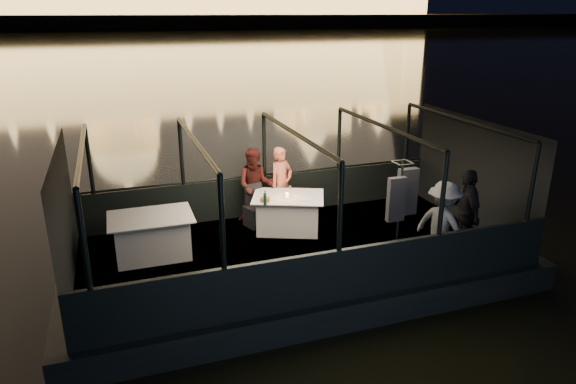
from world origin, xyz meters
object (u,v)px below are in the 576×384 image
object	(u,v)px
chair_port_right	(282,203)
dining_table_aft	(152,237)
passenger_dark	(466,213)
coat_stand	(398,220)
passenger_stripe	(443,223)
person_man_maroon	(255,189)
wine_bottle	(265,198)
dining_table_central	(288,213)
chair_port_left	(256,206)
person_woman_coral	(281,186)

from	to	relation	value
chair_port_right	dining_table_aft	bearing A→B (deg)	179.13
chair_port_right	passenger_dark	size ratio (longest dim) A/B	0.49
coat_stand	passenger_stripe	size ratio (longest dim) A/B	1.24
person_man_maroon	wine_bottle	world-z (taller)	person_man_maroon
dining_table_aft	coat_stand	bearing A→B (deg)	-24.45
dining_table_central	coat_stand	bearing A→B (deg)	-59.23
coat_stand	passenger_dark	world-z (taller)	coat_stand
dining_table_central	person_man_maroon	bearing A→B (deg)	124.98
dining_table_aft	chair_port_left	world-z (taller)	chair_port_left
chair_port_left	coat_stand	size ratio (longest dim) A/B	0.44
chair_port_right	coat_stand	xyz separation A→B (m)	(1.28, -2.65, 0.45)
coat_stand	person_woman_coral	bearing A→B (deg)	112.59
dining_table_central	passenger_stripe	bearing A→B (deg)	-50.24
dining_table_aft	chair_port_right	world-z (taller)	chair_port_right
coat_stand	wine_bottle	size ratio (longest dim) A/B	6.77
person_man_maroon	person_woman_coral	bearing A→B (deg)	17.94
person_woman_coral	chair_port_left	bearing A→B (deg)	179.02
dining_table_aft	wine_bottle	distance (m)	2.26
passenger_dark	dining_table_central	bearing A→B (deg)	-113.97
dining_table_central	dining_table_aft	xyz separation A→B (m)	(-2.80, -0.31, 0.00)
dining_table_central	person_woman_coral	distance (m)	0.81
dining_table_central	person_man_maroon	size ratio (longest dim) A/B	0.88
passenger_stripe	passenger_dark	size ratio (longest dim) A/B	0.96
person_woman_coral	passenger_stripe	distance (m)	3.71
passenger_stripe	wine_bottle	distance (m)	3.37
chair_port_right	coat_stand	world-z (taller)	coat_stand
dining_table_aft	chair_port_left	distance (m)	2.35
dining_table_aft	wine_bottle	size ratio (longest dim) A/B	5.14
dining_table_central	chair_port_left	bearing A→B (deg)	141.96
wine_bottle	dining_table_central	bearing A→B (deg)	29.21
dining_table_aft	chair_port_left	size ratio (longest dim) A/B	1.73
chair_port_left	chair_port_right	size ratio (longest dim) A/B	1.06
chair_port_left	coat_stand	world-z (taller)	coat_stand
passenger_stripe	passenger_dark	bearing A→B (deg)	-89.52
passenger_stripe	dining_table_aft	bearing A→B (deg)	44.11
chair_port_left	chair_port_right	world-z (taller)	chair_port_left
chair_port_right	passenger_stripe	size ratio (longest dim) A/B	0.51
coat_stand	person_woman_coral	world-z (taller)	coat_stand
person_man_maroon	wine_bottle	bearing A→B (deg)	-77.27
dining_table_central	dining_table_aft	world-z (taller)	dining_table_aft
chair_port_left	person_woman_coral	distance (m)	0.78
dining_table_central	chair_port_right	distance (m)	0.48
dining_table_aft	passenger_dark	distance (m)	5.85
dining_table_aft	coat_stand	distance (m)	4.53
passenger_stripe	wine_bottle	xyz separation A→B (m)	(-2.63, 2.11, 0.06)
person_man_maroon	passenger_stripe	xyz separation A→B (m)	(2.54, -3.16, 0.10)
chair_port_right	coat_stand	bearing A→B (deg)	-80.72
dining_table_central	chair_port_right	xyz separation A→B (m)	(0.01, 0.47, 0.06)
passenger_stripe	wine_bottle	bearing A→B (deg)	29.20
dining_table_aft	person_man_maroon	bearing A→B (deg)	24.26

